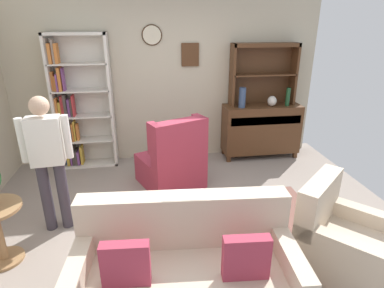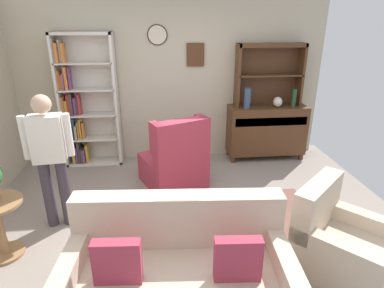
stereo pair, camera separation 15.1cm
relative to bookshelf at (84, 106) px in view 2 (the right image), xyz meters
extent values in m
cube|color=gray|center=(1.44, -1.94, -1.00)|extent=(5.40, 4.60, 0.02)
cube|color=#BCB299|center=(1.44, 0.19, 0.41)|extent=(5.00, 0.06, 2.80)
cylinder|color=beige|center=(1.20, 0.14, 1.05)|extent=(0.28, 0.03, 0.28)
torus|color=#382314|center=(1.20, 0.14, 1.05)|extent=(0.31, 0.02, 0.31)
cube|color=#4C2D19|center=(1.80, 0.14, 0.75)|extent=(0.28, 0.03, 0.36)
cube|color=brown|center=(1.64, -2.24, -0.99)|extent=(2.86, 1.99, 0.01)
cube|color=silver|center=(-0.34, -0.01, 0.06)|extent=(0.04, 0.30, 2.10)
cube|color=silver|center=(0.52, -0.01, 0.06)|extent=(0.04, 0.30, 2.10)
cube|color=silver|center=(0.09, -0.01, 1.09)|extent=(0.90, 0.30, 0.04)
cube|color=silver|center=(0.09, -0.01, -0.97)|extent=(0.90, 0.30, 0.04)
cube|color=silver|center=(0.09, 0.13, 0.06)|extent=(0.90, 0.01, 2.10)
cube|color=silver|center=(0.09, -0.01, -0.55)|extent=(0.86, 0.30, 0.02)
cube|color=#3F3833|center=(-0.31, -0.03, -0.80)|extent=(0.03, 0.22, 0.29)
cube|color=#284C8C|center=(-0.28, -0.03, -0.78)|extent=(0.03, 0.11, 0.32)
cube|color=gold|center=(-0.24, -0.03, -0.80)|extent=(0.04, 0.23, 0.28)
cube|color=#723F7F|center=(-0.19, -0.03, -0.81)|extent=(0.03, 0.22, 0.26)
cube|color=#3F3833|center=(-0.15, -0.03, -0.76)|extent=(0.03, 0.22, 0.35)
cube|color=#3F3833|center=(-0.12, -0.03, -0.82)|extent=(0.03, 0.22, 0.24)
cube|color=#723F7F|center=(-0.08, -0.03, -0.83)|extent=(0.04, 0.23, 0.22)
cube|color=gold|center=(-0.03, -0.03, -0.79)|extent=(0.04, 0.18, 0.30)
cube|color=silver|center=(0.09, -0.01, -0.14)|extent=(0.86, 0.30, 0.02)
cube|color=#B22D33|center=(-0.31, -0.03, -0.36)|extent=(0.03, 0.15, 0.35)
cube|color=#337247|center=(-0.28, -0.03, -0.36)|extent=(0.03, 0.14, 0.35)
cube|color=#337247|center=(-0.23, -0.03, -0.40)|extent=(0.04, 0.18, 0.27)
cube|color=#284C8C|center=(-0.19, -0.03, -0.37)|extent=(0.03, 0.11, 0.34)
cube|color=gray|center=(-0.16, -0.03, -0.42)|extent=(0.04, 0.23, 0.23)
cube|color=#CC7233|center=(-0.12, -0.03, -0.39)|extent=(0.02, 0.17, 0.29)
cube|color=gold|center=(-0.09, -0.03, -0.37)|extent=(0.02, 0.15, 0.33)
cube|color=#CC7233|center=(-0.05, -0.03, -0.40)|extent=(0.03, 0.11, 0.27)
cube|color=silver|center=(0.09, -0.01, 0.26)|extent=(0.86, 0.30, 0.02)
cube|color=#CC7233|center=(-0.31, -0.03, 0.01)|extent=(0.03, 0.12, 0.29)
cube|color=gold|center=(-0.27, -0.03, -0.02)|extent=(0.04, 0.11, 0.23)
cube|color=#B22D33|center=(-0.22, -0.03, 0.03)|extent=(0.04, 0.12, 0.32)
cube|color=#3F3833|center=(-0.17, -0.03, 0.04)|extent=(0.04, 0.20, 0.35)
cube|color=#723F7F|center=(-0.13, -0.03, 0.00)|extent=(0.04, 0.12, 0.27)
cube|color=#3F3833|center=(-0.09, -0.03, 0.01)|extent=(0.03, 0.13, 0.28)
cube|color=#B22D33|center=(-0.06, -0.03, 0.03)|extent=(0.03, 0.15, 0.33)
cube|color=silver|center=(0.09, -0.01, 0.67)|extent=(0.86, 0.30, 0.02)
cube|color=#CC7233|center=(-0.31, -0.03, 0.41)|extent=(0.04, 0.10, 0.29)
cube|color=#CC7233|center=(-0.27, -0.03, 0.38)|extent=(0.04, 0.15, 0.23)
cube|color=#723F7F|center=(-0.24, -0.03, 0.40)|extent=(0.02, 0.23, 0.26)
cube|color=#CC7233|center=(-0.20, -0.03, 0.45)|extent=(0.04, 0.20, 0.35)
cube|color=#723F7F|center=(-0.15, -0.03, 0.44)|extent=(0.03, 0.12, 0.34)
cube|color=gray|center=(-0.31, -0.03, 0.85)|extent=(0.02, 0.19, 0.35)
cube|color=#CC7233|center=(-0.28, -0.03, 0.82)|extent=(0.04, 0.22, 0.29)
cube|color=gray|center=(-0.24, -0.03, 0.84)|extent=(0.03, 0.13, 0.33)
cube|color=#CC7233|center=(-0.20, -0.03, 0.82)|extent=(0.04, 0.16, 0.28)
cube|color=#4C2D19|center=(3.00, -0.08, -0.48)|extent=(1.30, 0.45, 0.82)
cube|color=#4C2D19|center=(2.40, -0.26, -0.94)|extent=(0.06, 0.06, 0.10)
cube|color=#4C2D19|center=(3.60, -0.26, -0.94)|extent=(0.06, 0.06, 0.10)
cube|color=#4C2D19|center=(2.40, 0.09, -0.94)|extent=(0.06, 0.06, 0.10)
cube|color=#4C2D19|center=(3.60, 0.09, -0.94)|extent=(0.06, 0.06, 0.10)
cube|color=#3D2414|center=(3.00, -0.30, -0.28)|extent=(1.20, 0.01, 0.14)
cube|color=#4C2D19|center=(2.47, 0.00, 0.43)|extent=(0.04, 0.26, 1.00)
cube|color=#4C2D19|center=(3.53, 0.00, 0.43)|extent=(0.04, 0.26, 1.00)
cube|color=#4C2D19|center=(3.00, 0.00, 0.90)|extent=(1.10, 0.26, 0.06)
cube|color=#4C2D19|center=(3.00, 0.00, 0.43)|extent=(1.06, 0.26, 0.02)
cube|color=#4C2D19|center=(3.00, 0.12, 0.43)|extent=(1.10, 0.01, 1.00)
cylinder|color=#33476B|center=(2.61, -0.16, 0.09)|extent=(0.11, 0.11, 0.33)
ellipsoid|color=beige|center=(3.13, -0.15, 0.01)|extent=(0.15, 0.15, 0.17)
cylinder|color=#194223|center=(3.39, -0.17, 0.08)|extent=(0.07, 0.07, 0.30)
cube|color=beige|center=(1.28, -3.09, -0.78)|extent=(1.86, 0.98, 0.42)
cube|color=beige|center=(1.31, -2.77, -0.33)|extent=(1.81, 0.34, 0.48)
cube|color=beige|center=(0.46, -3.03, -0.69)|extent=(0.20, 0.86, 0.60)
cube|color=beige|center=(2.11, -3.16, -0.69)|extent=(0.20, 0.86, 0.60)
cube|color=#A33347|center=(0.83, -3.18, -0.39)|extent=(0.37, 0.13, 0.36)
cube|color=#A33347|center=(1.72, -3.25, -0.39)|extent=(0.37, 0.13, 0.36)
cube|color=white|center=(1.31, -2.77, -0.09)|extent=(0.37, 0.21, 0.00)
cube|color=beige|center=(2.84, -2.87, -0.79)|extent=(1.08, 1.08, 0.40)
cube|color=beige|center=(2.64, -2.64, -0.35)|extent=(0.68, 0.64, 0.48)
cube|color=beige|center=(2.61, -3.07, -0.72)|extent=(0.63, 0.67, 0.55)
cube|color=beige|center=(3.07, -2.66, -0.72)|extent=(0.63, 0.67, 0.55)
cube|color=#A33347|center=(1.35, -0.88, -0.78)|extent=(1.03, 1.04, 0.42)
cube|color=#A33347|center=(1.47, -1.15, -0.26)|extent=(0.80, 0.49, 0.63)
cube|color=#A33347|center=(1.76, -0.98, -0.16)|extent=(0.20, 0.30, 0.44)
cube|color=#A33347|center=(1.14, -1.25, -0.16)|extent=(0.20, 0.30, 0.44)
cylinder|color=#997047|center=(-0.45, -2.25, -0.69)|extent=(0.08, 0.08, 0.59)
cylinder|color=#997047|center=(-0.45, -2.25, -0.98)|extent=(0.36, 0.36, 0.03)
cylinder|color=#38333D|center=(-0.12, -1.76, -0.58)|extent=(0.13, 0.13, 0.82)
cylinder|color=#38333D|center=(0.06, -1.74, -0.58)|extent=(0.13, 0.13, 0.82)
cube|color=silver|center=(-0.03, -1.75, 0.09)|extent=(0.36, 0.23, 0.52)
sphere|color=tan|center=(-0.03, -1.75, 0.47)|extent=(0.22, 0.22, 0.20)
cylinder|color=silver|center=(-0.25, -1.77, 0.12)|extent=(0.09, 0.09, 0.48)
cylinder|color=silver|center=(0.19, -1.73, 0.12)|extent=(0.09, 0.09, 0.48)
camera|label=1|loc=(1.03, -5.10, 1.29)|focal=29.98mm
camera|label=2|loc=(1.18, -5.12, 1.29)|focal=29.98mm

